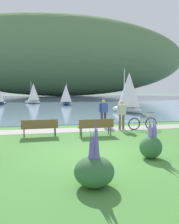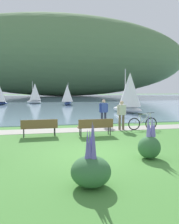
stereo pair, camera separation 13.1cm
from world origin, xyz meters
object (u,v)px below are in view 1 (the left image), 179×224
at_px(bicycle_leaning_near_bench, 143,123).
at_px(person_on_the_grass, 122,113).
at_px(park_bench_near_camera, 40,126).
at_px(sailboat_toward_hillside, 33,93).
at_px(park_bench_further_along, 96,126).
at_px(person_at_shoreline, 103,111).
at_px(sailboat_mid_bay, 66,94).
at_px(sailboat_far_off, 129,92).

distance_m(bicycle_leaning_near_bench, person_on_the_grass, 1.38).
distance_m(park_bench_near_camera, sailboat_toward_hillside, 27.04).
bearing_deg(park_bench_further_along, person_at_shoreline, 67.86).
xyz_separation_m(person_at_shoreline, sailboat_mid_bay, (-0.27, 20.00, 0.61)).
distance_m(person_on_the_grass, sailboat_toward_hillside, 26.61).
distance_m(park_bench_further_along, sailboat_far_off, 11.77).
relative_size(park_bench_near_camera, person_at_shoreline, 1.06).
xyz_separation_m(bicycle_leaning_near_bench, person_on_the_grass, (-1.23, 0.22, 0.58)).
bearing_deg(person_at_shoreline, park_bench_further_along, -112.14).
bearing_deg(sailboat_mid_bay, park_bench_further_along, -92.35).
xyz_separation_m(sailboat_mid_bay, sailboat_far_off, (4.77, -12.81, 0.49)).
bearing_deg(person_on_the_grass, sailboat_mid_bay, 92.46).
relative_size(park_bench_further_along, bicycle_leaning_near_bench, 1.02).
distance_m(park_bench_near_camera, park_bench_further_along, 2.82).
distance_m(park_bench_further_along, sailboat_mid_bay, 23.03).
distance_m(park_bench_further_along, sailboat_toward_hillside, 27.65).
relative_size(sailboat_mid_bay, sailboat_far_off, 0.76).
relative_size(sailboat_mid_bay, sailboat_toward_hillside, 0.92).
xyz_separation_m(person_on_the_grass, sailboat_toward_hillside, (-5.75, 25.97, 0.74)).
bearing_deg(park_bench_further_along, sailboat_far_off, 60.68).
height_order(person_on_the_grass, sailboat_toward_hillside, sailboat_toward_hillside).
relative_size(park_bench_further_along, sailboat_toward_hillside, 0.51).
relative_size(park_bench_further_along, sailboat_far_off, 0.42).
height_order(park_bench_near_camera, sailboat_toward_hillside, sailboat_toward_hillside).
bearing_deg(park_bench_further_along, sailboat_toward_hillside, 98.07).
bearing_deg(sailboat_far_off, park_bench_further_along, -119.32).
xyz_separation_m(bicycle_leaning_near_bench, person_at_shoreline, (-1.89, 1.82, 0.58)).
xyz_separation_m(person_at_shoreline, person_on_the_grass, (0.65, -1.61, 0.00)).
bearing_deg(sailboat_mid_bay, sailboat_toward_hillside, 137.86).
height_order(person_at_shoreline, sailboat_mid_bay, sailboat_mid_bay).
bearing_deg(sailboat_toward_hillside, sailboat_far_off, -60.82).
height_order(bicycle_leaning_near_bench, sailboat_toward_hillside, sailboat_toward_hillside).
bearing_deg(person_on_the_grass, park_bench_near_camera, -167.66).
xyz_separation_m(sailboat_mid_bay, sailboat_toward_hillside, (-4.82, 4.36, 0.13)).
bearing_deg(park_bench_further_along, park_bench_near_camera, 172.64).
height_order(bicycle_leaning_near_bench, person_on_the_grass, person_on_the_grass).
height_order(park_bench_further_along, sailboat_far_off, sailboat_far_off).
distance_m(person_on_the_grass, sailboat_far_off, 9.66).
height_order(park_bench_near_camera, person_on_the_grass, person_on_the_grass).
xyz_separation_m(park_bench_further_along, person_on_the_grass, (1.87, 1.38, 0.46)).
xyz_separation_m(park_bench_near_camera, person_at_shoreline, (4.02, 2.63, 0.46)).
bearing_deg(person_on_the_grass, bicycle_leaning_near_bench, -10.00).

